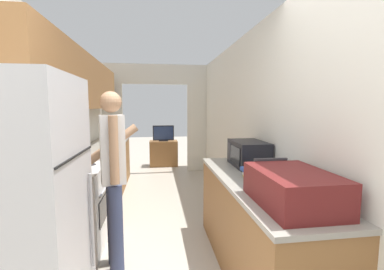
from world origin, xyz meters
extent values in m
cube|color=silver|center=(-1.22, 1.85, 1.25)|extent=(0.06, 7.30, 2.50)
cube|color=brown|center=(-1.03, 2.80, 1.88)|extent=(0.32, 3.81, 0.75)
cube|color=silver|center=(1.22, 1.85, 1.25)|extent=(0.06, 7.30, 2.50)
cube|color=silver|center=(-1.07, 4.93, 1.02)|extent=(0.65, 0.06, 2.05)
cube|color=silver|center=(1.07, 4.93, 1.02)|extent=(0.65, 0.06, 2.05)
cube|color=silver|center=(0.00, 4.93, 2.27)|extent=(2.79, 0.06, 0.45)
cube|color=brown|center=(-0.89, 1.12, 0.43)|extent=(0.60, 0.43, 0.85)
cube|color=gray|center=(-0.89, 1.11, 0.87)|extent=(0.62, 0.44, 0.03)
cube|color=brown|center=(-0.89, 3.40, 0.43)|extent=(0.60, 2.62, 0.85)
cube|color=gray|center=(-0.89, 3.40, 0.87)|extent=(0.62, 2.63, 0.03)
cube|color=brown|center=(0.89, 1.05, 0.43)|extent=(0.60, 1.97, 0.85)
cube|color=gray|center=(0.89, 1.05, 0.87)|extent=(0.62, 1.99, 0.03)
cube|color=#B7B7BC|center=(-0.84, 0.52, 0.87)|extent=(0.71, 0.72, 1.73)
cube|color=black|center=(-0.48, 0.52, 1.25)|extent=(0.01, 0.69, 0.01)
cylinder|color=#99999E|center=(-0.47, 0.75, 0.73)|extent=(0.02, 0.02, 0.69)
cube|color=white|center=(-0.88, 1.71, 0.44)|extent=(0.62, 0.75, 0.89)
cube|color=black|center=(-0.57, 1.71, 0.44)|extent=(0.01, 0.51, 0.27)
cylinder|color=#B7B7BC|center=(-0.55, 1.71, 0.67)|extent=(0.02, 0.60, 0.02)
cube|color=white|center=(-1.17, 1.71, 0.96)|extent=(0.04, 0.75, 0.14)
cylinder|color=#232328|center=(-0.76, 1.54, 0.89)|extent=(0.16, 0.16, 0.01)
cylinder|color=#232328|center=(-0.76, 1.87, 0.89)|extent=(0.16, 0.16, 0.01)
cylinder|color=#232328|center=(-1.01, 1.54, 0.89)|extent=(0.16, 0.16, 0.01)
cylinder|color=#232328|center=(-1.01, 1.87, 0.89)|extent=(0.16, 0.16, 0.01)
cylinder|color=#384266|center=(-0.38, 1.22, 0.42)|extent=(0.16, 0.16, 0.84)
cylinder|color=#384266|center=(-0.42, 1.39, 0.42)|extent=(0.16, 0.16, 0.84)
cube|color=white|center=(-0.40, 1.30, 1.15)|extent=(0.26, 0.26, 0.63)
cylinder|color=tan|center=(-0.36, 1.16, 1.17)|extent=(0.10, 0.10, 0.60)
cylinder|color=tan|center=(-0.43, 1.44, 1.17)|extent=(0.54, 0.21, 0.41)
sphere|color=tan|center=(-0.40, 1.30, 1.58)|extent=(0.19, 0.19, 0.19)
cube|color=#5B1919|center=(0.89, 0.45, 0.96)|extent=(0.45, 0.64, 0.15)
cube|color=#5B1919|center=(0.89, 0.45, 1.08)|extent=(0.45, 0.64, 0.08)
cube|color=#2D2D33|center=(0.89, 0.78, 1.09)|extent=(0.27, 0.02, 0.10)
cube|color=black|center=(1.01, 1.57, 1.03)|extent=(0.33, 0.53, 0.28)
cube|color=black|center=(0.84, 1.52, 1.03)|extent=(0.01, 0.32, 0.19)
cube|color=#38383D|center=(0.84, 1.75, 1.03)|extent=(0.01, 0.11, 0.20)
cube|color=gold|center=(0.88, 1.02, 0.90)|extent=(0.19, 0.29, 0.02)
cube|color=white|center=(0.88, 1.03, 0.92)|extent=(0.23, 0.26, 0.02)
cube|color=#2D4C99|center=(0.90, 1.04, 0.95)|extent=(0.21, 0.28, 0.02)
cube|color=#2D4C99|center=(0.89, 1.03, 0.98)|extent=(0.25, 0.26, 0.03)
cube|color=brown|center=(0.19, 5.56, 0.33)|extent=(0.72, 0.42, 0.65)
cube|color=black|center=(0.19, 5.52, 0.66)|extent=(0.24, 0.16, 0.02)
cube|color=black|center=(0.19, 5.52, 0.87)|extent=(0.54, 0.04, 0.38)
cube|color=navy|center=(0.19, 5.49, 0.87)|extent=(0.50, 0.01, 0.34)
camera|label=1|loc=(0.00, -1.09, 1.54)|focal=24.00mm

